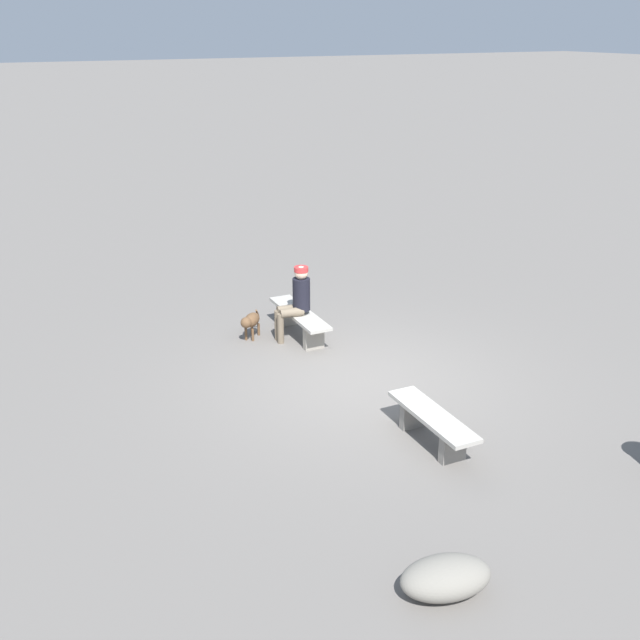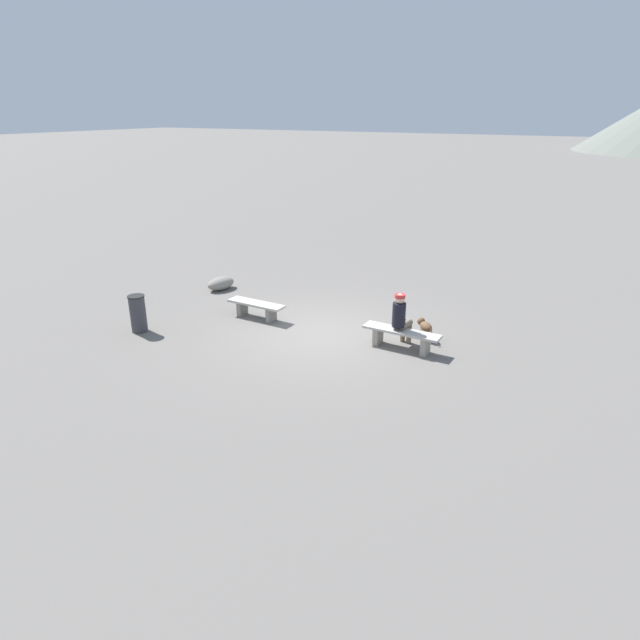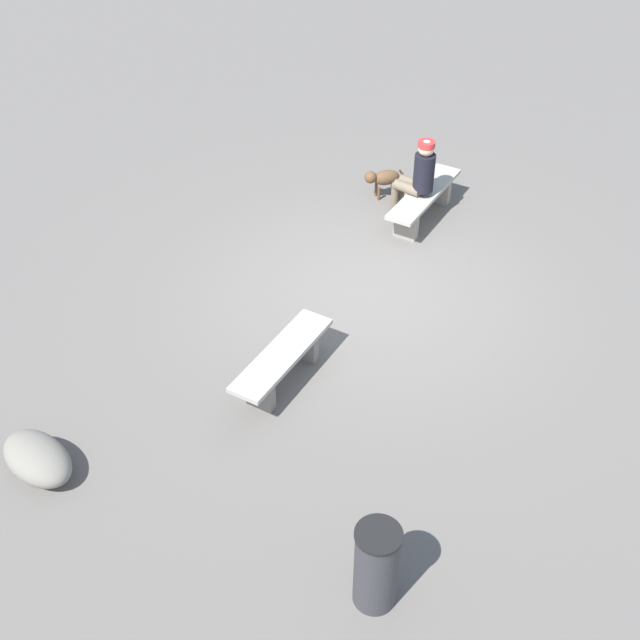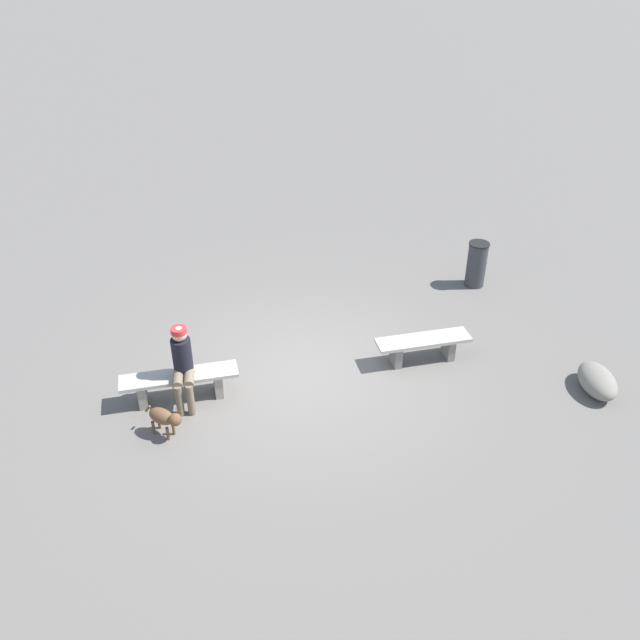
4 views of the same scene
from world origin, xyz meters
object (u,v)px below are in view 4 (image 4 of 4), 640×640
object	(u,v)px
bench_right	(180,382)
boulder	(597,381)
seated_person	(182,362)
dog	(164,418)
bench_left	(423,345)
trash_bin	(477,264)

from	to	relation	value
bench_right	boulder	size ratio (longest dim) A/B	1.98
boulder	bench_right	bearing A→B (deg)	-13.18
seated_person	boulder	xyz separation A→B (m)	(-6.11, 1.36, -0.54)
seated_person	dog	distance (m)	0.87
bench_left	seated_person	world-z (taller)	seated_person
dog	trash_bin	distance (m)	6.75
bench_left	boulder	bearing A→B (deg)	149.38
seated_person	trash_bin	distance (m)	6.17
seated_person	bench_left	bearing A→B (deg)	-171.53
bench_left	seated_person	bearing A→B (deg)	2.75
bench_left	dog	xyz separation A→B (m)	(4.18, 0.76, 0.02)
bench_right	boulder	world-z (taller)	bench_right
bench_left	dog	world-z (taller)	dog
seated_person	dog	size ratio (longest dim) A/B	2.55
dog	boulder	distance (m)	6.50
seated_person	boulder	bearing A→B (deg)	174.75
bench_left	trash_bin	size ratio (longest dim) A/B	1.73
bench_right	dog	world-z (taller)	dog
seated_person	boulder	world-z (taller)	seated_person
bench_right	dog	distance (m)	0.82
seated_person	bench_right	bearing A→B (deg)	-44.03
seated_person	trash_bin	size ratio (longest dim) A/B	1.41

